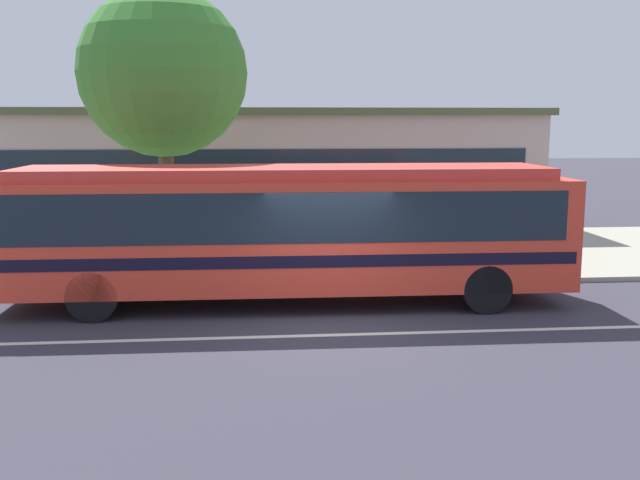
{
  "coord_description": "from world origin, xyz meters",
  "views": [
    {
      "loc": [
        -1.46,
        -13.42,
        3.85
      ],
      "look_at": [
        -0.02,
        1.99,
        1.3
      ],
      "focal_mm": 40.53,
      "sensor_mm": 36.0,
      "label": 1
    }
  ],
  "objects": [
    {
      "name": "pedestrian_waiting_near_sign",
      "position": [
        -1.83,
        4.18,
        1.13
      ],
      "size": [
        0.48,
        0.48,
        1.72
      ],
      "color": "#1A2F4A",
      "rests_on": "sidewalk_slab"
    },
    {
      "name": "bus_stop_sign",
      "position": [
        2.59,
        3.45,
        1.75
      ],
      "size": [
        0.16,
        0.43,
        2.54
      ],
      "color": "gray",
      "rests_on": "sidewalk_slab"
    },
    {
      "name": "pedestrian_walking_along_curb",
      "position": [
        4.15,
        4.2,
        1.09
      ],
      "size": [
        0.47,
        0.47,
        1.65
      ],
      "color": "#796151",
      "rests_on": "sidewalk_slab"
    },
    {
      "name": "station_building",
      "position": [
        -1.83,
        13.8,
        2.15
      ],
      "size": [
        21.04,
        7.64,
        4.29
      ],
      "color": "#B09992",
      "rests_on": "ground_plane"
    },
    {
      "name": "lane_stripe_center",
      "position": [
        0.0,
        -0.8,
        0.0
      ],
      "size": [
        56.0,
        0.16,
        0.01
      ],
      "primitive_type": "cube",
      "color": "silver",
      "rests_on": "ground_plane"
    },
    {
      "name": "ground_plane",
      "position": [
        0.0,
        0.0,
        0.0
      ],
      "size": [
        120.0,
        120.0,
        0.0
      ],
      "primitive_type": "plane",
      "color": "#363440"
    },
    {
      "name": "transit_bus",
      "position": [
        -0.78,
        1.61,
        1.7
      ],
      "size": [
        11.88,
        2.69,
        2.92
      ],
      "color": "red",
      "rests_on": "ground_plane"
    },
    {
      "name": "sidewalk_slab",
      "position": [
        0.0,
        6.96,
        0.06
      ],
      "size": [
        60.0,
        8.0,
        0.12
      ],
      "primitive_type": "cube",
      "color": "#9E9B88",
      "rests_on": "ground_plane"
    },
    {
      "name": "street_tree_near_stop",
      "position": [
        -3.65,
        5.3,
        5.02
      ],
      "size": [
        4.2,
        4.2,
        7.03
      ],
      "color": "brown",
      "rests_on": "sidewalk_slab"
    }
  ]
}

